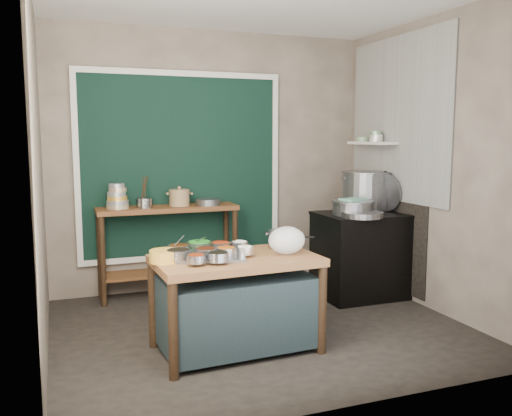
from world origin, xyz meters
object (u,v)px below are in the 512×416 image
object	(u,v)px
saucepan	(283,239)
steamer	(353,208)
stove_block	(362,256)
stock_pot	(365,191)
ceramic_crock	(179,199)
yellow_basin	(165,256)
utensil_cup	(145,203)
prep_table	(236,304)
back_counter	(169,251)
condiment_tray	(211,257)

from	to	relation	value
saucepan	steamer	xyz separation A→B (m)	(1.08, 0.70, 0.13)
saucepan	stove_block	bearing A→B (deg)	48.08
saucepan	stock_pot	distance (m)	1.71
ceramic_crock	saucepan	bearing A→B (deg)	-69.91
yellow_basin	utensil_cup	world-z (taller)	utensil_cup
prep_table	stove_block	world-z (taller)	stove_block
saucepan	steamer	world-z (taller)	steamer
back_counter	condiment_tray	size ratio (longest dim) A/B	2.82
stove_block	ceramic_crock	world-z (taller)	ceramic_crock
prep_table	utensil_cup	world-z (taller)	utensil_cup
saucepan	yellow_basin	bearing A→B (deg)	-154.03
saucepan	steamer	size ratio (longest dim) A/B	0.59
prep_table	steamer	bearing A→B (deg)	26.93
stock_pot	back_counter	bearing A→B (deg)	165.93
yellow_basin	ceramic_crock	xyz separation A→B (m)	(0.47, 1.65, 0.23)
back_counter	condiment_tray	bearing A→B (deg)	-90.10
condiment_tray	yellow_basin	bearing A→B (deg)	179.76
stove_block	steamer	distance (m)	0.55
stock_pot	utensil_cup	bearing A→B (deg)	168.09
saucepan	stock_pot	size ratio (longest dim) A/B	0.50
steamer	saucepan	bearing A→B (deg)	-147.20
stock_pot	saucepan	bearing A→B (deg)	-145.00
prep_table	ceramic_crock	size ratio (longest dim) A/B	5.56
yellow_basin	steamer	world-z (taller)	steamer
prep_table	steamer	distance (m)	1.88
prep_table	back_counter	distance (m)	1.69
ceramic_crock	back_counter	bearing A→B (deg)	178.35
stove_block	ceramic_crock	size ratio (longest dim) A/B	4.00
stove_block	utensil_cup	xyz separation A→B (m)	(-2.14, 0.70, 0.57)
utensil_cup	back_counter	bearing A→B (deg)	7.23
yellow_basin	steamer	bearing A→B (deg)	22.40
prep_table	yellow_basin	xyz separation A→B (m)	(-0.54, 0.02, 0.42)
back_counter	stock_pot	world-z (taller)	stock_pot
condiment_tray	saucepan	bearing A→B (deg)	14.23
stock_pot	steamer	bearing A→B (deg)	-138.18
stove_block	yellow_basin	world-z (taller)	stove_block
back_counter	steamer	xyz separation A→B (m)	(1.75, -0.79, 0.48)
stove_block	condiment_tray	size ratio (longest dim) A/B	1.75
prep_table	saucepan	bearing A→B (deg)	18.90
prep_table	yellow_basin	size ratio (longest dim) A/B	5.37
stock_pot	stove_block	bearing A→B (deg)	-125.59
yellow_basin	utensil_cup	xyz separation A→B (m)	(0.11, 1.62, 0.20)
ceramic_crock	stove_block	bearing A→B (deg)	-22.25
utensil_cup	ceramic_crock	world-z (taller)	ceramic_crock
prep_table	ceramic_crock	bearing A→B (deg)	89.66
saucepan	condiment_tray	bearing A→B (deg)	-149.20
prep_table	condiment_tray	xyz separation A→B (m)	(-0.20, 0.02, 0.39)
utensil_cup	prep_table	bearing A→B (deg)	-75.17
prep_table	stock_pot	size ratio (longest dim) A/B	2.34
saucepan	steamer	bearing A→B (deg)	49.37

